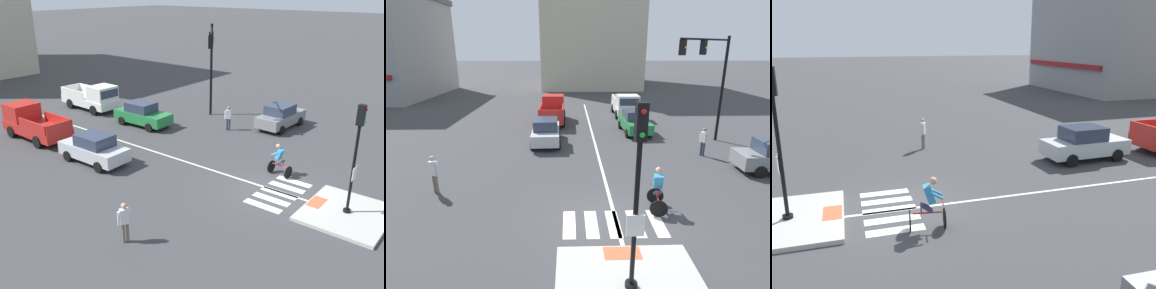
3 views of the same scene
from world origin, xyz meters
The scene contains 19 objects.
ground_plane centered at (0.00, 0.00, 0.00)m, with size 300.00×300.00×0.00m, color #3D3D3F.
traffic_island centered at (0.00, -3.45, 0.07)m, with size 3.87×3.38×0.15m, color #B2AFA8.
tactile_pad_front centered at (0.00, -2.11, 0.15)m, with size 1.10×0.60×0.01m, color #DB5B38.
signal_pole centered at (0.00, -3.46, 2.99)m, with size 0.44×0.38×4.72m.
crosswalk_stripe_a centered at (-1.57, -0.27, 0.00)m, with size 0.44×1.80×0.01m, color silver.
crosswalk_stripe_b centered at (-0.78, -0.27, 0.00)m, with size 0.44×1.80×0.01m, color silver.
crosswalk_stripe_c centered at (0.00, -0.27, 0.00)m, with size 0.44×1.80×0.01m, color silver.
crosswalk_stripe_d centered at (0.78, -0.27, 0.00)m, with size 0.44×1.80×0.01m, color silver.
crosswalk_stripe_e centered at (1.57, -0.27, 0.00)m, with size 0.44×1.80×0.01m, color silver.
lane_centre_line centered at (0.12, 10.00, 0.00)m, with size 0.14×28.00×0.01m, color silver.
traffic_light_mast centered at (7.11, 9.05, 4.64)m, with size 4.12×2.99×6.69m.
car_grey_cross_right centered at (8.86, 4.34, 0.81)m, with size 4.17×1.98×1.64m.
car_green_eastbound_far centered at (3.25, 12.07, 0.81)m, with size 1.97×4.16×1.64m.
car_silver_westbound_far centered at (-3.06, 9.49, 0.81)m, with size 1.95×4.15×1.64m.
pickup_truck_white_eastbound_distant centered at (3.58, 17.79, 0.98)m, with size 2.13×5.13×2.08m.
pickup_truck_red_westbound_distant centered at (-2.93, 15.78, 0.98)m, with size 2.07×5.10×2.08m.
cyclist centered at (1.79, 0.73, 0.87)m, with size 0.81×1.17×1.68m.
pedestrian_at_curb_left centered at (-7.28, 2.41, 0.98)m, with size 0.49×0.37×1.67m.
pedestrian_waiting_far_side centered at (6.11, 6.79, 0.98)m, with size 0.37×0.49×1.67m.
Camera 1 is at (-16.20, -8.00, 9.14)m, focal length 38.76 mm.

